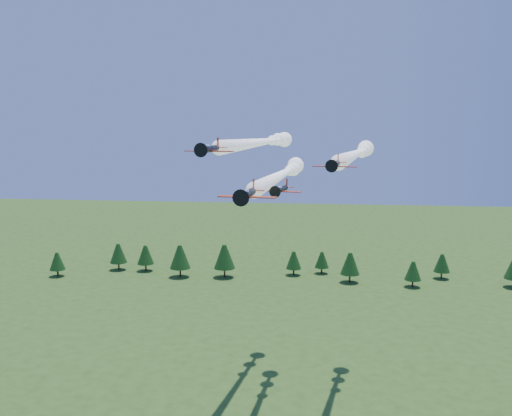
# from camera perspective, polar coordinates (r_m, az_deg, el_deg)

# --- Properties ---
(plane_lead) EXTENTS (10.76, 57.85, 3.70)m
(plane_lead) POSITION_cam_1_polar(r_m,az_deg,el_deg) (111.84, 2.66, 3.40)
(plane_lead) COLOR black
(plane_lead) RESTS_ON ground
(plane_left) EXTENTS (14.31, 59.17, 3.70)m
(plane_left) POSITION_cam_1_polar(r_m,az_deg,el_deg) (122.44, 0.65, 6.63)
(plane_left) COLOR black
(plane_left) RESTS_ON ground
(plane_right) EXTENTS (13.42, 53.57, 3.70)m
(plane_right) POSITION_cam_1_polar(r_m,az_deg,el_deg) (117.83, 10.00, 5.37)
(plane_right) COLOR black
(plane_right) RESTS_ON ground
(plane_slot) EXTENTS (7.17, 7.88, 2.50)m
(plane_slot) POSITION_cam_1_polar(r_m,az_deg,el_deg) (97.15, 2.54, 1.88)
(plane_slot) COLOR black
(plane_slot) RESTS_ON ground
(treeline) EXTENTS (177.22, 20.04, 11.91)m
(treeline) POSITION_cam_1_polar(r_m,az_deg,el_deg) (204.54, 3.61, -5.27)
(treeline) COLOR #382314
(treeline) RESTS_ON ground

